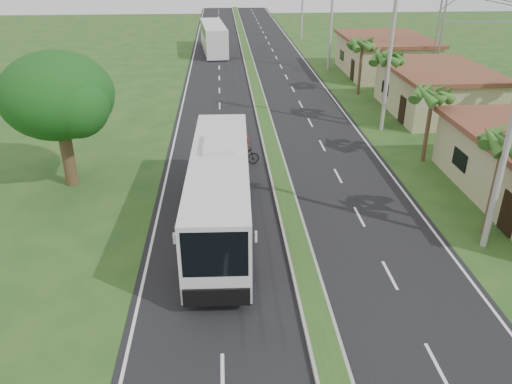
{
  "coord_description": "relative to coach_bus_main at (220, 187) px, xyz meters",
  "views": [
    {
      "loc": [
        -3.23,
        -16.64,
        12.33
      ],
      "look_at": [
        -1.78,
        4.58,
        1.8
      ],
      "focal_mm": 35.0,
      "sensor_mm": 36.0,
      "label": 1
    }
  ],
  "objects": [
    {
      "name": "utility_pole_b",
      "position": [
        11.95,
        13.64,
        4.02
      ],
      "size": [
        3.2,
        0.28,
        12.0
      ],
      "color": "gray",
      "rests_on": "ground"
    },
    {
      "name": "coach_bus_main",
      "position": [
        0.0,
        0.0,
        0.0
      ],
      "size": [
        3.0,
        12.65,
        4.06
      ],
      "rotation": [
        0.0,
        0.0,
        -0.03
      ],
      "color": "silver",
      "rests_on": "ground"
    },
    {
      "name": "palm_verge_c",
      "position": [
        12.28,
        14.64,
        2.89
      ],
      "size": [
        2.4,
        2.4,
        5.85
      ],
      "color": "#473321",
      "rests_on": "ground"
    },
    {
      "name": "ground",
      "position": [
        3.48,
        -4.36,
        -2.23
      ],
      "size": [
        180.0,
        180.0,
        0.0
      ],
      "primitive_type": "plane",
      "color": "#21491A",
      "rests_on": "ground"
    },
    {
      "name": "utility_pole_a",
      "position": [
        11.98,
        -2.36,
        3.44
      ],
      "size": [
        1.6,
        0.28,
        11.0
      ],
      "color": "gray",
      "rests_on": "ground"
    },
    {
      "name": "coach_bus_far",
      "position": [
        -0.66,
        44.84,
        -0.25
      ],
      "size": [
        3.64,
        12.2,
        3.5
      ],
      "rotation": [
        0.0,
        0.0,
        0.09
      ],
      "color": "silver",
      "rests_on": "ground"
    },
    {
      "name": "median_strip",
      "position": [
        3.48,
        15.64,
        -2.13
      ],
      "size": [
        1.2,
        160.0,
        0.18
      ],
      "color": "gray",
      "rests_on": "ground"
    },
    {
      "name": "shop_mid",
      "position": [
        17.48,
        17.64,
        -0.38
      ],
      "size": [
        7.6,
        10.6,
        3.67
      ],
      "color": "tan",
      "rests_on": "ground"
    },
    {
      "name": "road_asphalt",
      "position": [
        3.48,
        15.64,
        -2.22
      ],
      "size": [
        14.0,
        160.0,
        0.02
      ],
      "primitive_type": "cube",
      "color": "black",
      "rests_on": "ground"
    },
    {
      "name": "utility_pole_c",
      "position": [
        11.98,
        33.64,
        3.44
      ],
      "size": [
        1.6,
        0.28,
        11.0
      ],
      "color": "gray",
      "rests_on": "ground"
    },
    {
      "name": "palm_verge_b",
      "position": [
        12.88,
        7.64,
        2.12
      ],
      "size": [
        2.4,
        2.4,
        5.05
      ],
      "color": "#473321",
      "rests_on": "ground"
    },
    {
      "name": "lane_edge_left",
      "position": [
        -3.22,
        15.64,
        -2.23
      ],
      "size": [
        0.12,
        160.0,
        0.01
      ],
      "primitive_type": "cube",
      "color": "silver",
      "rests_on": "ground"
    },
    {
      "name": "motorcyclist",
      "position": [
        1.48,
        7.7,
        -1.39
      ],
      "size": [
        2.0,
        0.87,
        2.37
      ],
      "rotation": [
        0.0,
        0.0,
        0.18
      ],
      "color": "black",
      "rests_on": "ground"
    },
    {
      "name": "shop_far",
      "position": [
        17.48,
        31.64,
        -0.3
      ],
      "size": [
        8.6,
        11.6,
        3.82
      ],
      "color": "tan",
      "rests_on": "ground"
    },
    {
      "name": "lane_edge_right",
      "position": [
        10.18,
        15.64,
        -2.23
      ],
      "size": [
        0.12,
        160.0,
        0.01
      ],
      "primitive_type": "cube",
      "color": "silver",
      "rests_on": "ground"
    },
    {
      "name": "palm_verge_d",
      "position": [
        12.78,
        23.64,
        2.31
      ],
      "size": [
        2.4,
        2.4,
        5.25
      ],
      "color": "#473321",
      "rests_on": "ground"
    },
    {
      "name": "utility_pole_d",
      "position": [
        11.98,
        53.64,
        3.19
      ],
      "size": [
        1.6,
        0.28,
        10.5
      ],
      "color": "gray",
      "rests_on": "ground"
    },
    {
      "name": "billboard_lattice",
      "position": [
        25.48,
        25.64,
        4.59
      ],
      "size": [
        10.18,
        1.18,
        12.07
      ],
      "color": "gray",
      "rests_on": "ground"
    },
    {
      "name": "palm_verge_a",
      "position": [
        12.48,
        -1.36,
        2.51
      ],
      "size": [
        2.4,
        2.4,
        5.45
      ],
      "color": "#473321",
      "rests_on": "ground"
    },
    {
      "name": "shade_tree",
      "position": [
        -8.64,
        5.65,
        2.79
      ],
      "size": [
        6.3,
        6.0,
        7.54
      ],
      "color": "#473321",
      "rests_on": "ground"
    }
  ]
}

